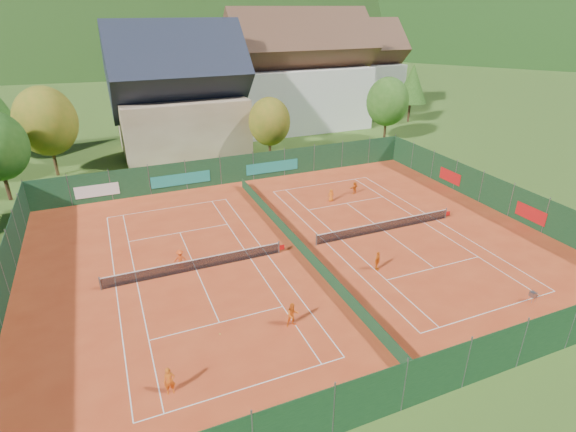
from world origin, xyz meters
The scene contains 29 objects.
ground centered at (0.00, 0.00, -0.02)m, with size 600.00×600.00×0.00m, color #33551A.
clay_pad centered at (0.00, 0.00, 0.01)m, with size 40.00×32.00×0.01m, color #BC3D1B.
court_markings_left centered at (-8.00, 0.00, 0.01)m, with size 11.03×23.83×0.00m.
court_markings_right centered at (8.00, 0.00, 0.01)m, with size 11.03×23.83×0.00m.
tennis_net_left centered at (-7.85, 0.00, 0.51)m, with size 13.30×0.10×1.02m.
tennis_net_right centered at (8.15, 0.00, 0.51)m, with size 13.30×0.10×1.02m.
court_divider centered at (0.00, 0.00, 0.50)m, with size 0.03×28.80×1.00m.
fence_north centered at (-0.46, 15.99, 1.47)m, with size 40.00×0.10×3.00m.
fence_south centered at (0.00, -16.00, 1.50)m, with size 40.00×0.04×3.00m.
fence_west centered at (-20.00, 0.00, 1.50)m, with size 0.04×32.00×3.00m.
fence_east centered at (20.00, 0.05, 1.48)m, with size 0.09×32.00×3.00m.
chalet centered at (-3.00, 30.00, 6.62)m, with size 16.20×12.00×16.00m.
hotel_block_a centered at (16.00, 36.00, 7.38)m, with size 21.60×11.00×17.25m.
hotel_block_b centered at (30.00, 44.00, 6.62)m, with size 17.28×10.00×15.50m.
tree_west_mid centered at (-18.00, 26.00, 6.07)m, with size 6.44×6.44×9.78m.
tree_center centered at (6.00, 22.00, 4.72)m, with size 5.01×5.01×7.60m.
tree_east_front centered at (24.00, 24.00, 5.39)m, with size 5.72×5.72×8.69m.
tree_east_mid centered at (34.00, 32.00, 6.06)m, with size 5.04×5.04×9.00m.
tree_east_back centered at (26.00, 40.00, 6.74)m, with size 7.15×7.15×10.86m.
mountain_backdrop centered at (28.54, 233.48, -39.64)m, with size 820.00×530.00×242.00m.
ball_hopper centered at (11.06, -12.08, 0.56)m, with size 0.34×0.34×0.80m.
loose_ball_0 centered at (-8.24, -7.45, 0.03)m, with size 0.07×0.07×0.07m, color #CCD833.
loose_ball_1 centered at (2.29, -7.02, 0.03)m, with size 0.07×0.07×0.07m, color #CCD833.
player_left_near centered at (-11.59, -10.73, 0.76)m, with size 0.56×0.37×1.53m, color #D55A12.
player_left_mid centered at (-4.04, -8.34, 0.78)m, with size 0.76×0.59×1.57m, color orange.
player_left_far centered at (-8.93, 0.79, 0.73)m, with size 0.95×0.54×1.46m, color #F44C15.
player_right_near centered at (4.01, -4.96, 0.73)m, with size 0.86×0.36×1.46m, color orange.
player_right_far_a centered at (6.82, 7.46, 0.62)m, with size 0.61×0.40×1.24m, color orange.
player_right_far_b centered at (9.93, 8.28, 0.63)m, with size 1.17×0.37×1.26m, color orange.
Camera 1 is at (-12.59, -27.97, 17.24)m, focal length 28.00 mm.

